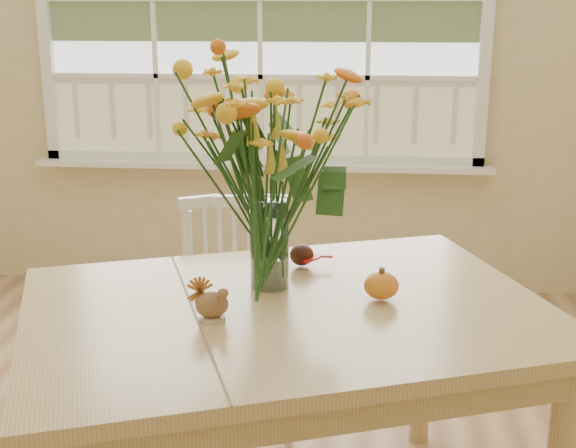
{
  "coord_description": "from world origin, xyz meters",
  "views": [
    {
      "loc": [
        0.52,
        -1.78,
        1.51
      ],
      "look_at": [
        0.34,
        0.15,
        0.96
      ],
      "focal_mm": 48.0,
      "sensor_mm": 36.0,
      "label": 1
    }
  ],
  "objects": [
    {
      "name": "windsor_chair",
      "position": [
        0.09,
        0.76,
        0.47
      ],
      "size": [
        0.45,
        0.44,
        0.84
      ],
      "rotation": [
        0.0,
        0.0,
        0.21
      ],
      "color": "white",
      "rests_on": "floor"
    },
    {
      "name": "turkey_figurine",
      "position": [
        0.16,
        0.01,
        0.78
      ],
      "size": [
        0.09,
        0.08,
        0.11
      ],
      "rotation": [
        0.0,
        0.0,
        0.19
      ],
      "color": "#CCB78C",
      "rests_on": "dining_table"
    },
    {
      "name": "dark_gourd",
      "position": [
        0.35,
        0.45,
        0.77
      ],
      "size": [
        0.13,
        0.1,
        0.07
      ],
      "color": "#38160F",
      "rests_on": "dining_table"
    },
    {
      "name": "dining_table",
      "position": [
        0.34,
        0.13,
        0.64
      ],
      "size": [
        1.63,
        1.4,
        0.74
      ],
      "rotation": [
        0.0,
        0.0,
        0.36
      ],
      "color": "tan",
      "rests_on": "floor"
    },
    {
      "name": "wall_back",
      "position": [
        0.0,
        2.25,
        1.35
      ],
      "size": [
        4.0,
        0.02,
        2.7
      ],
      "primitive_type": "cube",
      "color": "#CBB582",
      "rests_on": "floor"
    },
    {
      "name": "flower_vase",
      "position": [
        0.27,
        0.27,
        1.1
      ],
      "size": [
        0.52,
        0.52,
        0.61
      ],
      "color": "white",
      "rests_on": "dining_table"
    },
    {
      "name": "window",
      "position": [
        0.0,
        2.21,
        1.53
      ],
      "size": [
        2.42,
        0.12,
        1.74
      ],
      "color": "silver",
      "rests_on": "wall_back"
    },
    {
      "name": "pumpkin",
      "position": [
        0.59,
        0.19,
        0.77
      ],
      "size": [
        0.1,
        0.1,
        0.07
      ],
      "primitive_type": "ellipsoid",
      "color": "orange",
      "rests_on": "dining_table"
    }
  ]
}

